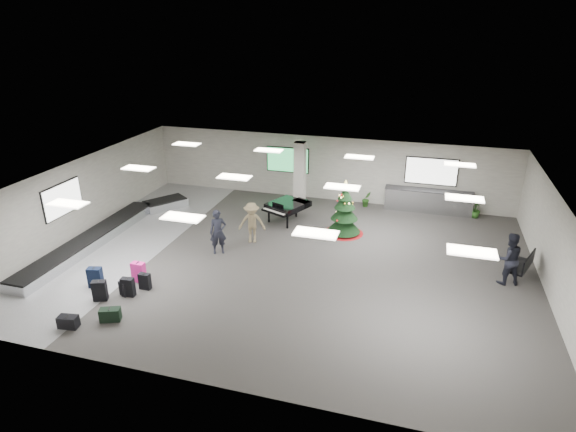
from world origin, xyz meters
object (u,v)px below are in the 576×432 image
(baggage_carousel, at_px, (107,232))
(traveler_bench, at_px, (508,259))
(grand_piano, at_px, (286,206))
(potted_plant_left, at_px, (366,199))
(christmas_tree, at_px, (344,215))
(pink_suitcase, at_px, (139,272))
(traveler_a, at_px, (218,232))
(traveler_b, at_px, (252,223))
(potted_plant_right, at_px, (476,209))
(bench, at_px, (524,264))
(service_counter, at_px, (428,201))

(baggage_carousel, relative_size, traveler_bench, 5.15)
(grand_piano, relative_size, potted_plant_left, 2.84)
(christmas_tree, bearing_deg, pink_suitcase, -135.45)
(traveler_a, distance_m, traveler_b, 1.59)
(pink_suitcase, xyz_separation_m, potted_plant_right, (11.64, 9.44, 0.04))
(bench, relative_size, potted_plant_right, 1.92)
(christmas_tree, xyz_separation_m, traveler_bench, (6.11, -2.58, 0.12))
(service_counter, height_order, grand_piano, service_counter)
(potted_plant_right, bearing_deg, grand_piano, -160.88)
(traveler_bench, bearing_deg, grand_piano, -37.09)
(service_counter, bearing_deg, traveler_bench, -65.95)
(christmas_tree, xyz_separation_m, grand_piano, (-2.72, 0.56, -0.09))
(baggage_carousel, height_order, service_counter, service_counter)
(bench, xyz_separation_m, potted_plant_left, (-6.26, 5.38, -0.14))
(service_counter, xyz_separation_m, christmas_tree, (-3.37, -3.56, 0.27))
(service_counter, height_order, potted_plant_right, service_counter)
(baggage_carousel, bearing_deg, pink_suitcase, -40.65)
(service_counter, xyz_separation_m, traveler_b, (-6.82, -5.47, 0.31))
(potted_plant_left, bearing_deg, traveler_bench, -46.87)
(traveler_bench, distance_m, potted_plant_left, 8.22)
(traveler_b, xyz_separation_m, potted_plant_left, (3.95, 5.32, -0.47))
(potted_plant_left, height_order, potted_plant_right, potted_plant_right)
(service_counter, height_order, potted_plant_left, service_counter)
(service_counter, xyz_separation_m, traveler_a, (-7.73, -6.78, 0.34))
(traveler_a, bearing_deg, potted_plant_left, 24.17)
(traveler_b, distance_m, traveler_bench, 9.59)
(pink_suitcase, distance_m, traveler_b, 4.95)
(pink_suitcase, xyz_separation_m, traveler_bench, (12.25, 3.46, 0.58))
(bench, distance_m, traveler_bench, 0.98)
(potted_plant_left, bearing_deg, traveler_a, -126.27)
(baggage_carousel, bearing_deg, traveler_b, 11.87)
(christmas_tree, relative_size, traveler_b, 1.41)
(grand_piano, relative_size, traveler_a, 1.23)
(baggage_carousel, relative_size, traveler_b, 5.69)
(service_counter, distance_m, christmas_tree, 4.91)
(baggage_carousel, xyz_separation_m, bench, (16.23, 1.20, 0.31))
(baggage_carousel, xyz_separation_m, service_counter, (12.84, 6.73, 0.33))
(christmas_tree, bearing_deg, baggage_carousel, -161.44)
(traveler_b, bearing_deg, potted_plant_left, 39.03)
(potted_plant_left, bearing_deg, traveler_b, -126.63)
(bench, relative_size, traveler_b, 0.90)
(baggage_carousel, xyz_separation_m, pink_suitcase, (3.33, -2.86, 0.15))
(traveler_a, bearing_deg, grand_piano, 36.95)
(traveler_bench, bearing_deg, bench, -154.87)
(baggage_carousel, relative_size, christmas_tree, 4.05)
(potted_plant_left, distance_m, potted_plant_right, 5.00)
(grand_piano, distance_m, potted_plant_left, 4.31)
(pink_suitcase, relative_size, traveler_a, 0.41)
(pink_suitcase, height_order, potted_plant_right, potted_plant_right)
(grand_piano, height_order, traveler_a, traveler_a)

